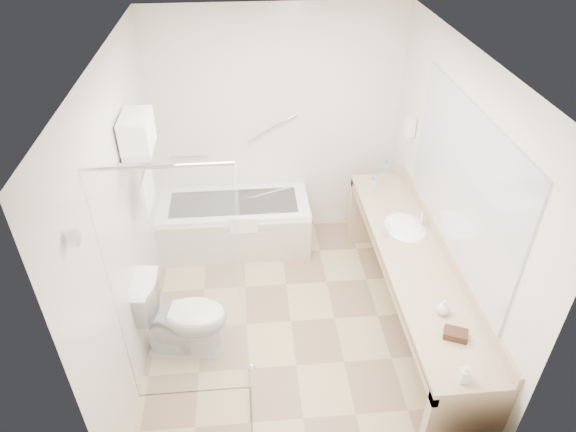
{
  "coord_description": "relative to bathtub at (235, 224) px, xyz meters",
  "views": [
    {
      "loc": [
        -0.33,
        -3.36,
        3.57
      ],
      "look_at": [
        0.0,
        0.3,
        1.0
      ],
      "focal_mm": 32.0,
      "sensor_mm": 36.0,
      "label": 1
    }
  ],
  "objects": [
    {
      "name": "floor",
      "position": [
        0.5,
        -1.24,
        -0.28
      ],
      "size": [
        3.2,
        3.2,
        0.0
      ],
      "primitive_type": "plane",
      "color": "tan",
      "rests_on": "ground"
    },
    {
      "name": "ceiling",
      "position": [
        0.5,
        -1.24,
        2.22
      ],
      "size": [
        2.6,
        3.2,
        0.1
      ],
      "primitive_type": "cube",
      "color": "silver",
      "rests_on": "wall_back"
    },
    {
      "name": "wall_back",
      "position": [
        0.5,
        0.36,
        0.97
      ],
      "size": [
        2.6,
        0.1,
        2.5
      ],
      "primitive_type": "cube",
      "color": "beige",
      "rests_on": "ground"
    },
    {
      "name": "wall_front",
      "position": [
        0.5,
        -2.84,
        0.97
      ],
      "size": [
        2.6,
        0.1,
        2.5
      ],
      "primitive_type": "cube",
      "color": "beige",
      "rests_on": "ground"
    },
    {
      "name": "wall_left",
      "position": [
        -0.8,
        -1.24,
        0.97
      ],
      "size": [
        0.1,
        3.2,
        2.5
      ],
      "primitive_type": "cube",
      "color": "beige",
      "rests_on": "ground"
    },
    {
      "name": "wall_right",
      "position": [
        1.8,
        -1.24,
        0.97
      ],
      "size": [
        0.1,
        3.2,
        2.5
      ],
      "primitive_type": "cube",
      "color": "beige",
      "rests_on": "ground"
    },
    {
      "name": "bathtub",
      "position": [
        0.0,
        0.0,
        0.0
      ],
      "size": [
        1.6,
        0.73,
        0.59
      ],
      "color": "white",
      "rests_on": "floor"
    },
    {
      "name": "grab_bar_short",
      "position": [
        -0.45,
        0.32,
        0.67
      ],
      "size": [
        0.4,
        0.03,
        0.03
      ],
      "primitive_type": "cylinder",
      "rotation": [
        0.0,
        1.57,
        0.0
      ],
      "color": "silver",
      "rests_on": "wall_back"
    },
    {
      "name": "grab_bar_long",
      "position": [
        0.45,
        0.32,
        0.97
      ],
      "size": [
        0.53,
        0.03,
        0.33
      ],
      "primitive_type": "cylinder",
      "rotation": [
        0.0,
        1.05,
        0.0
      ],
      "color": "silver",
      "rests_on": "wall_back"
    },
    {
      "name": "shower_enclosure",
      "position": [
        -0.13,
        -2.16,
        0.79
      ],
      "size": [
        0.96,
        0.91,
        2.11
      ],
      "color": "silver",
      "rests_on": "floor"
    },
    {
      "name": "towel_shelf",
      "position": [
        -0.67,
        -0.89,
        1.48
      ],
      "size": [
        0.24,
        0.55,
        0.81
      ],
      "color": "silver",
      "rests_on": "wall_left"
    },
    {
      "name": "vanity_counter",
      "position": [
        1.52,
        -1.39,
        0.36
      ],
      "size": [
        0.55,
        2.7,
        0.95
      ],
      "color": "tan",
      "rests_on": "floor"
    },
    {
      "name": "sink",
      "position": [
        1.55,
        -0.99,
        0.54
      ],
      "size": [
        0.4,
        0.52,
        0.14
      ],
      "primitive_type": "ellipsoid",
      "color": "white",
      "rests_on": "vanity_counter"
    },
    {
      "name": "faucet",
      "position": [
        1.7,
        -0.99,
        0.65
      ],
      "size": [
        0.03,
        0.03,
        0.14
      ],
      "primitive_type": "cylinder",
      "color": "silver",
      "rests_on": "vanity_counter"
    },
    {
      "name": "mirror",
      "position": [
        1.79,
        -1.39,
        1.27
      ],
      "size": [
        0.02,
        2.0,
        1.2
      ],
      "primitive_type": "cube",
      "color": "#B4B8C1",
      "rests_on": "wall_right"
    },
    {
      "name": "hairdryer_unit",
      "position": [
        1.75,
        -0.19,
        1.17
      ],
      "size": [
        0.08,
        0.1,
        0.18
      ],
      "primitive_type": "cube",
      "color": "silver",
      "rests_on": "wall_right"
    },
    {
      "name": "toilet",
      "position": [
        -0.45,
        -1.46,
        0.11
      ],
      "size": [
        0.83,
        0.54,
        0.76
      ],
      "primitive_type": "imported",
      "rotation": [
        0.0,
        0.0,
        1.44
      ],
      "color": "white",
      "rests_on": "floor"
    },
    {
      "name": "amenity_basket",
      "position": [
        1.54,
        -2.29,
        0.6
      ],
      "size": [
        0.19,
        0.16,
        0.05
      ],
      "primitive_type": "cube",
      "rotation": [
        0.0,
        0.0,
        -0.41
      ],
      "color": "#422B17",
      "rests_on": "vanity_counter"
    },
    {
      "name": "soap_bottle_a",
      "position": [
        1.47,
        -2.64,
        0.61
      ],
      "size": [
        0.08,
        0.15,
        0.07
      ],
      "primitive_type": "imported",
      "rotation": [
        0.0,
        0.0,
        -0.09
      ],
      "color": "silver",
      "rests_on": "vanity_counter"
    },
    {
      "name": "soap_bottle_b",
      "position": [
        1.53,
        -2.06,
        0.62
      ],
      "size": [
        0.11,
        0.14,
        0.1
      ],
      "primitive_type": "imported",
      "rotation": [
        0.0,
        0.0,
        0.15
      ],
      "color": "silver",
      "rests_on": "vanity_counter"
    },
    {
      "name": "water_bottle_left",
      "position": [
        1.53,
        -0.23,
        0.66
      ],
      "size": [
        0.06,
        0.06,
        0.18
      ],
      "rotation": [
        0.0,
        0.0,
        0.0
      ],
      "color": "silver",
      "rests_on": "vanity_counter"
    },
    {
      "name": "water_bottle_mid",
      "position": [
        1.37,
        -0.43,
        0.67
      ],
      "size": [
        0.06,
        0.06,
        0.2
      ],
      "rotation": [
        0.0,
        0.0,
        0.24
      ],
      "color": "silver",
      "rests_on": "vanity_counter"
    },
    {
      "name": "water_bottle_right",
      "position": [
        1.57,
        -0.14,
        0.67
      ],
      "size": [
        0.06,
        0.06,
        0.21
      ],
      "rotation": [
        0.0,
        0.0,
        -0.09
      ],
      "color": "silver",
      "rests_on": "vanity_counter"
    },
    {
      "name": "drinking_glass_near",
      "position": [
        1.37,
        -1.01,
        0.62
      ],
      "size": [
        0.08,
        0.08,
        0.09
      ],
      "primitive_type": "cylinder",
      "rotation": [
        0.0,
        0.0,
        0.16
      ],
      "color": "silver",
      "rests_on": "vanity_counter"
    },
    {
      "name": "drinking_glass_far",
      "position": [
        1.34,
        -1.09,
        0.63
      ],
      "size": [
        0.09,
        0.09,
        0.1
      ],
      "primitive_type": "cylinder",
      "rotation": [
        0.0,
        0.0,
        0.12
      ],
      "color": "silver",
      "rests_on": "vanity_counter"
    }
  ]
}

